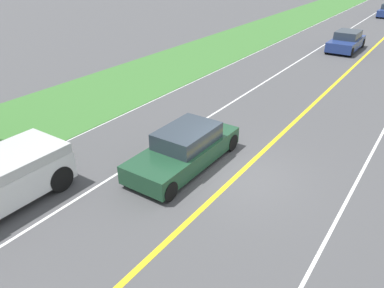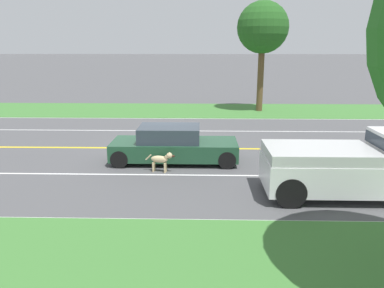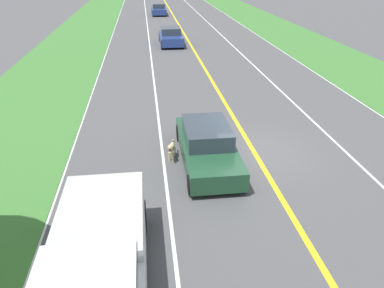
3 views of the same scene
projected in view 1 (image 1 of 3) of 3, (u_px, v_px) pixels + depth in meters
name	position (u px, v px, depth m)	size (l,w,h in m)	color
ground_plane	(237.00, 175.00, 12.90)	(400.00, 400.00, 0.00)	#4C4C4F
centre_divider_line	(237.00, 175.00, 12.90)	(0.18, 160.00, 0.01)	yellow
lane_edge_line_right	(96.00, 127.00, 16.39)	(0.14, 160.00, 0.01)	white
lane_dash_same_dir	(158.00, 148.00, 14.65)	(0.10, 160.00, 0.01)	white
lane_dash_oncoming	(341.00, 211.00, 11.15)	(0.10, 160.00, 0.01)	white
grass_verge_right	(52.00, 112.00, 17.89)	(6.00, 160.00, 0.03)	#3D7533
ego_car	(185.00, 149.00, 13.25)	(1.86, 4.79, 1.40)	#1E472D
dog	(163.00, 141.00, 14.20)	(0.37, 1.09, 0.76)	#D1B784
car_trailing_near	(346.00, 41.00, 28.34)	(1.90, 4.43, 1.42)	navy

